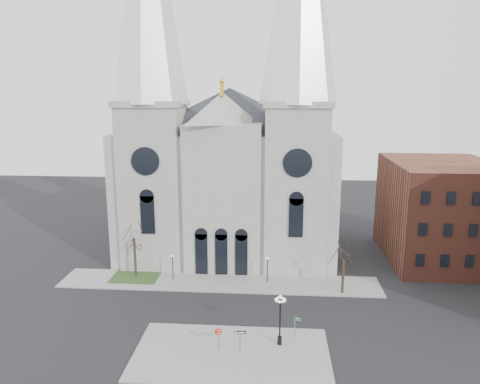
# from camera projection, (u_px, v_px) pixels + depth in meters

# --- Properties ---
(ground) EXTENTS (160.00, 160.00, 0.00)m
(ground) POSITION_uv_depth(u_px,v_px,m) (207.00, 326.00, 48.15)
(ground) COLOR black
(ground) RESTS_ON ground
(sidewalk_near) EXTENTS (18.00, 10.00, 0.14)m
(sidewalk_near) POSITION_uv_depth(u_px,v_px,m) (231.00, 354.00, 43.05)
(sidewalk_near) COLOR gray
(sidewalk_near) RESTS_ON ground
(sidewalk_far) EXTENTS (40.00, 6.00, 0.14)m
(sidewalk_far) POSITION_uv_depth(u_px,v_px,m) (219.00, 282.00, 58.84)
(sidewalk_far) COLOR gray
(sidewalk_far) RESTS_ON ground
(grass_patch) EXTENTS (6.00, 5.00, 0.18)m
(grass_patch) POSITION_uv_depth(u_px,v_px,m) (136.00, 276.00, 60.60)
(grass_patch) COLOR #29401B
(grass_patch) RESTS_ON ground
(cathedral) EXTENTS (33.00, 26.66, 54.00)m
(cathedral) POSITION_uv_depth(u_px,v_px,m) (228.00, 128.00, 66.35)
(cathedral) COLOR #A29E96
(cathedral) RESTS_ON ground
(bg_building_brick) EXTENTS (14.00, 18.00, 14.00)m
(bg_building_brick) POSITION_uv_depth(u_px,v_px,m) (439.00, 211.00, 65.86)
(bg_building_brick) COLOR brown
(bg_building_brick) RESTS_ON ground
(tree_left) EXTENTS (3.20, 3.20, 7.50)m
(tree_left) POSITION_uv_depth(u_px,v_px,m) (134.00, 236.00, 59.40)
(tree_left) COLOR black
(tree_left) RESTS_ON ground
(tree_right) EXTENTS (3.20, 3.20, 6.00)m
(tree_right) POSITION_uv_depth(u_px,v_px,m) (344.00, 258.00, 54.85)
(tree_right) COLOR black
(tree_right) RESTS_ON ground
(ped_lamp_left) EXTENTS (0.32, 0.32, 3.26)m
(ped_lamp_left) POSITION_uv_depth(u_px,v_px,m) (173.00, 263.00, 59.26)
(ped_lamp_left) COLOR black
(ped_lamp_left) RESTS_ON sidewalk_far
(ped_lamp_right) EXTENTS (0.32, 0.32, 3.26)m
(ped_lamp_right) POSITION_uv_depth(u_px,v_px,m) (267.00, 265.00, 58.39)
(ped_lamp_right) COLOR black
(ped_lamp_right) RESTS_ON sidewalk_far
(stop_sign) EXTENTS (0.75, 0.31, 2.20)m
(stop_sign) POSITION_uv_depth(u_px,v_px,m) (218.00, 334.00, 43.34)
(stop_sign) COLOR slate
(stop_sign) RESTS_ON sidewalk_near
(globe_lamp) EXTENTS (1.27, 1.27, 5.06)m
(globe_lamp) POSITION_uv_depth(u_px,v_px,m) (280.00, 314.00, 43.82)
(globe_lamp) COLOR black
(globe_lamp) RESTS_ON sidewalk_near
(one_way_sign) EXTENTS (1.04, 0.22, 2.39)m
(one_way_sign) POSITION_uv_depth(u_px,v_px,m) (240.00, 338.00, 42.65)
(one_way_sign) COLOR slate
(one_way_sign) RESTS_ON sidewalk_near
(street_name_sign) EXTENTS (0.67, 0.30, 2.21)m
(street_name_sign) POSITION_uv_depth(u_px,v_px,m) (296.00, 325.00, 45.56)
(street_name_sign) COLOR slate
(street_name_sign) RESTS_ON sidewalk_near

